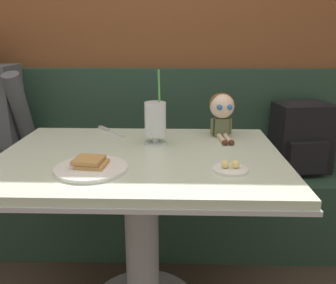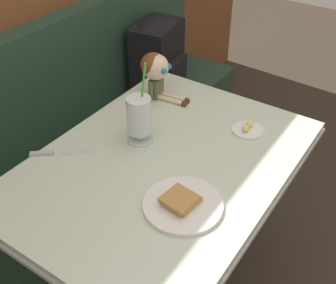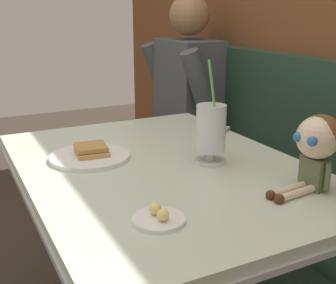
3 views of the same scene
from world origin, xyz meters
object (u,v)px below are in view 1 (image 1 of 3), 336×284
butter_knife (107,130)px  seated_doll (222,109)px  butter_saucer (230,168)px  backpack (302,135)px  toast_plate (91,167)px  milkshake_glass (155,121)px

butter_knife → seated_doll: seated_doll is taller
butter_saucer → backpack: (0.50, 0.77, -0.09)m
toast_plate → milkshake_glass: milkshake_glass is taller
butter_knife → backpack: backpack is taller
toast_plate → milkshake_glass: 0.38m
seated_doll → backpack: seated_doll is taller
toast_plate → backpack: backpack is taller
butter_knife → backpack: 1.06m
butter_knife → butter_saucer: bearing=-44.8°
milkshake_glass → seated_doll: bearing=24.6°
toast_plate → milkshake_glass: (0.20, 0.31, 0.09)m
milkshake_glass → seated_doll: size_ratio=1.41×
seated_doll → butter_saucer: bearing=-92.2°
milkshake_glass → butter_knife: 0.34m
seated_doll → milkshake_glass: bearing=-155.4°
milkshake_glass → butter_saucer: (0.27, -0.31, -0.09)m
butter_saucer → butter_knife: size_ratio=0.62×
milkshake_glass → butter_knife: bearing=139.4°
butter_knife → backpack: size_ratio=0.48×
milkshake_glass → backpack: 0.93m
toast_plate → butter_saucer: bearing=0.6°
seated_doll → backpack: size_ratio=0.55×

